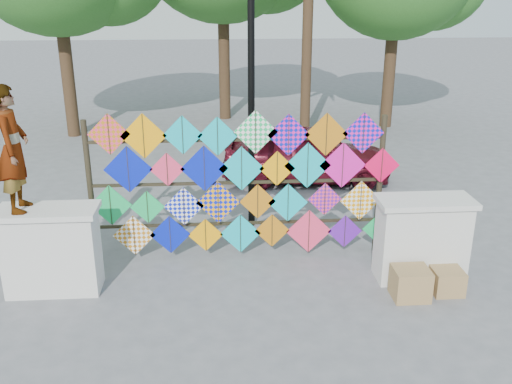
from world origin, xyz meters
TOP-DOWN VIEW (x-y plane):
  - ground at (0.00, 0.00)m, footprint 80.00×80.00m
  - parapet_left at (-2.70, -0.20)m, footprint 1.40×0.65m
  - parapet_right at (2.70, -0.20)m, footprint 1.40×0.65m
  - kite_rack at (0.08, 0.73)m, footprint 4.92×0.24m
  - vendor_woman at (-3.03, -0.20)m, footprint 0.47×0.66m
  - sedan at (1.70, 4.45)m, footprint 3.89×1.90m
  - lamppost at (0.30, 2.00)m, footprint 0.28×0.28m
  - cardboard_box_near at (2.38, -0.77)m, footprint 0.50×0.45m
  - cardboard_box_far at (2.95, -0.68)m, footprint 0.43×0.40m

SIDE VIEW (x-z plane):
  - ground at x=0.00m, z-range 0.00..0.00m
  - cardboard_box_far at x=2.95m, z-range 0.00..0.36m
  - cardboard_box_near at x=2.38m, z-range 0.00..0.45m
  - sedan at x=1.70m, z-range 0.00..1.28m
  - parapet_left at x=-2.70m, z-range 0.01..1.29m
  - parapet_right at x=2.70m, z-range 0.01..1.29m
  - kite_rack at x=0.08m, z-range 0.03..2.46m
  - vendor_woman at x=-3.03m, z-range 1.28..3.01m
  - lamppost at x=0.30m, z-range 0.46..4.92m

